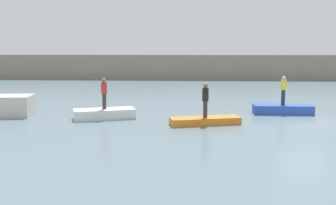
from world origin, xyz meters
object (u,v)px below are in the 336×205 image
at_px(rowboat_white, 105,114).
at_px(person_red_shirt, 104,92).
at_px(rowboat_blue, 283,109).
at_px(person_dark_shirt, 205,98).
at_px(person_yellow_shirt, 283,89).
at_px(rowboat_orange, 205,121).

height_order(rowboat_white, person_red_shirt, person_red_shirt).
height_order(rowboat_blue, person_dark_shirt, person_dark_shirt).
height_order(person_yellow_shirt, person_dark_shirt, person_yellow_shirt).
distance_m(rowboat_white, person_dark_shirt, 5.71).
bearing_deg(person_yellow_shirt, rowboat_white, -167.72).
bearing_deg(person_yellow_shirt, rowboat_orange, -142.73).
bearing_deg(rowboat_white, rowboat_orange, -33.12).
height_order(rowboat_white, rowboat_blue, rowboat_white).
relative_size(rowboat_blue, person_yellow_shirt, 2.01).
distance_m(rowboat_white, person_red_shirt, 1.22).
height_order(rowboat_white, person_yellow_shirt, person_yellow_shirt).
relative_size(rowboat_blue, person_red_shirt, 1.99).
bearing_deg(rowboat_blue, person_yellow_shirt, -178.96).
relative_size(rowboat_orange, person_red_shirt, 2.10).
relative_size(person_yellow_shirt, person_dark_shirt, 0.96).
distance_m(rowboat_orange, person_dark_shirt, 1.17).
distance_m(rowboat_white, rowboat_orange, 5.61).
bearing_deg(rowboat_orange, person_red_shirt, 150.31).
bearing_deg(rowboat_blue, rowboat_orange, -141.69).
bearing_deg(rowboat_blue, person_red_shirt, -166.68).
relative_size(rowboat_white, person_red_shirt, 1.94).
height_order(person_yellow_shirt, person_red_shirt, person_red_shirt).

